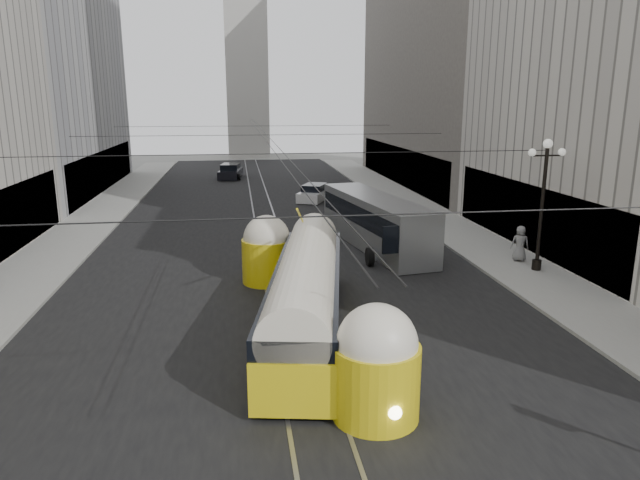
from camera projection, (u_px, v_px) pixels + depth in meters
name	position (u px, v px, depth m)	size (l,w,h in m)	color
road	(265.00, 220.00, 40.33)	(20.00, 85.00, 0.02)	black
sidewalk_left	(100.00, 215.00, 42.01)	(4.00, 72.00, 0.15)	gray
sidewalk_right	(414.00, 206.00, 45.35)	(4.00, 72.00, 0.15)	gray
rail_left	(255.00, 221.00, 40.23)	(0.12, 85.00, 0.04)	gray
rail_right	(276.00, 220.00, 40.44)	(0.12, 85.00, 0.04)	gray
building_left_far	(20.00, 28.00, 49.03)	(12.60, 28.60, 28.60)	#999999
building_right_far	(464.00, 13.00, 54.13)	(12.60, 32.60, 32.60)	#514C47
distant_tower	(246.00, 53.00, 82.41)	(6.00, 6.00, 31.36)	#B2AFA8
lamppost_right_mid	(543.00, 198.00, 27.26)	(1.86, 0.44, 6.37)	black
catenary	(266.00, 137.00, 37.98)	(25.00, 72.00, 0.23)	black
streetcar	(307.00, 290.00, 20.64)	(4.55, 14.61, 3.22)	gold
city_bus	(375.00, 219.00, 32.79)	(4.25, 11.83, 2.93)	gray
sedan_white_far	(314.00, 193.00, 48.12)	(3.50, 4.83, 1.41)	white
sedan_dark_far	(231.00, 172.00, 61.85)	(2.79, 5.28, 1.59)	black
pedestrian_sidewalk_right	(520.00, 243.00, 29.46)	(0.91, 0.56, 1.85)	slate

